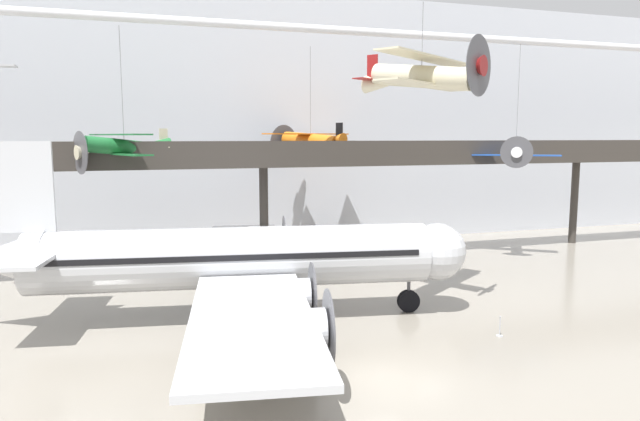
# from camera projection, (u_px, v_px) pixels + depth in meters

# --- Properties ---
(ground_plane) EXTENTS (260.00, 260.00, 0.00)m
(ground_plane) POSITION_uv_depth(u_px,v_px,m) (380.00, 379.00, 24.09)
(ground_plane) COLOR gray
(hangar_back_wall) EXTENTS (140.00, 3.00, 23.29)m
(hangar_back_wall) POSITION_uv_depth(u_px,v_px,m) (242.00, 121.00, 53.06)
(hangar_back_wall) COLOR silver
(hangar_back_wall) RESTS_ON ground
(mezzanine_walkway) EXTENTS (110.00, 3.20, 9.86)m
(mezzanine_walkway) POSITION_uv_depth(u_px,v_px,m) (266.00, 162.00, 43.95)
(mezzanine_walkway) COLOR #38332D
(mezzanine_walkway) RESTS_ON ground
(ceiling_truss_beam) EXTENTS (120.00, 0.60, 0.60)m
(ceiling_truss_beam) POSITION_uv_depth(u_px,v_px,m) (270.00, 26.00, 40.97)
(ceiling_truss_beam) COLOR silver
(airliner_silver_main) EXTENTS (27.38, 31.43, 9.96)m
(airliner_silver_main) POSITION_uv_depth(u_px,v_px,m) (231.00, 259.00, 31.43)
(airliner_silver_main) COLOR silver
(airliner_silver_main) RESTS_ON ground
(suspended_plane_blue_trainer) EXTENTS (6.36, 5.87, 9.90)m
(suspended_plane_blue_trainer) POSITION_uv_depth(u_px,v_px,m) (516.00, 152.00, 47.24)
(suspended_plane_blue_trainer) COLOR #1E4CAD
(suspended_plane_orange_highwing) EXTENTS (8.62, 7.69, 9.66)m
(suspended_plane_orange_highwing) POSITION_uv_depth(u_px,v_px,m) (311.00, 140.00, 48.49)
(suspended_plane_orange_highwing) COLOR orange
(suspended_plane_green_biplane) EXTENTS (6.89, 7.93, 9.95)m
(suspended_plane_green_biplane) POSITION_uv_depth(u_px,v_px,m) (124.00, 147.00, 39.44)
(suspended_plane_green_biplane) COLOR #1E6B33
(suspended_plane_cream_biplane) EXTENTS (8.44, 7.77, 5.43)m
(suspended_plane_cream_biplane) POSITION_uv_depth(u_px,v_px,m) (422.00, 76.00, 32.74)
(suspended_plane_cream_biplane) COLOR beige
(stanchion_barrier) EXTENTS (0.36, 0.36, 1.08)m
(stanchion_barrier) POSITION_uv_depth(u_px,v_px,m) (500.00, 330.00, 29.25)
(stanchion_barrier) COLOR #B2B5BA
(stanchion_barrier) RESTS_ON ground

